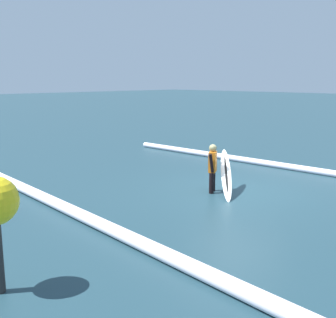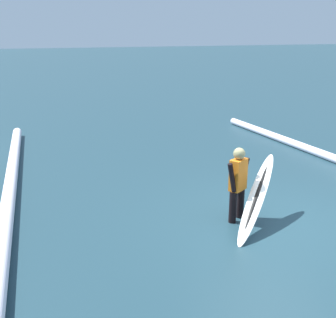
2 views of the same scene
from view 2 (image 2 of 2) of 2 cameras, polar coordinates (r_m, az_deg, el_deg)
The scene contains 3 objects.
ground_plane at distance 8.19m, azimuth 14.82°, elevation -8.43°, with size 161.86×161.86×0.00m, color #1F3B46.
surfer at distance 7.88m, azimuth 9.43°, elevation -2.92°, with size 0.34×0.58×1.41m.
surfboard at distance 7.78m, azimuth 11.89°, elevation -5.05°, with size 1.46×1.57×1.16m.
Camera 2 is at (-5.94, 4.46, 3.45)m, focal length 45.08 mm.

